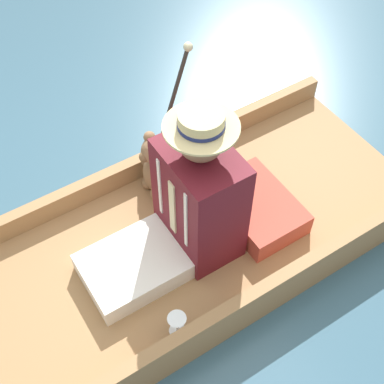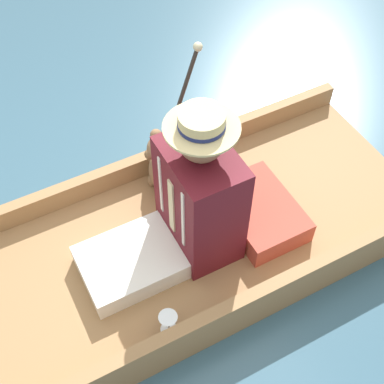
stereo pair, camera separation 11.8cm
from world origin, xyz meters
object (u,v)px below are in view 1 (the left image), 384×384
at_px(teddy_bear, 156,167).
at_px(seated_person, 187,207).
at_px(wine_glass, 177,322).
at_px(walking_cane, 171,106).

bearing_deg(teddy_bear, seated_person, 172.30).
distance_m(seated_person, wine_glass, 0.50).
xyz_separation_m(wine_glass, walking_cane, (0.81, -0.47, 0.37)).
height_order(teddy_bear, wine_glass, teddy_bear).
relative_size(seated_person, wine_glass, 6.76).
bearing_deg(wine_glass, seated_person, -37.68).
distance_m(seated_person, teddy_bear, 0.40).
bearing_deg(seated_person, walking_cane, -32.50).
distance_m(wine_glass, walking_cane, 1.01).
height_order(wine_glass, walking_cane, walking_cane).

